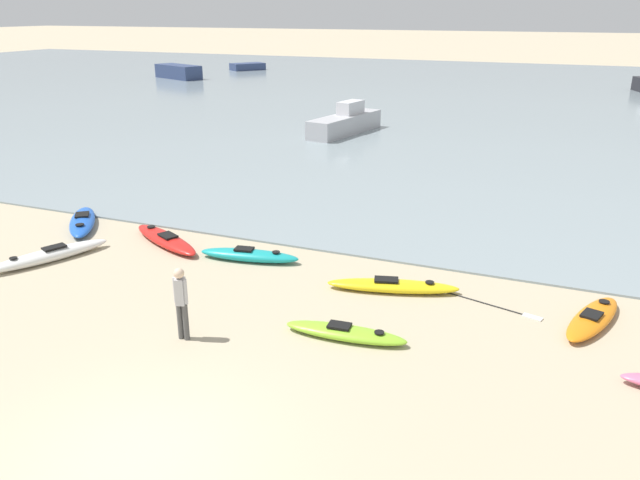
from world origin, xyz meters
name	(u,v)px	position (x,y,z in m)	size (l,w,h in m)	color
ground_plane	(139,456)	(0.00, 0.00, 0.00)	(400.00, 400.00, 0.00)	tan
bay_water	(502,99)	(0.00, 44.16, 0.03)	(160.00, 70.00, 0.06)	gray
kayak_on_sand_0	(166,239)	(-5.18, 7.98, 0.15)	(3.26, 2.11, 0.35)	red
kayak_on_sand_1	(249,255)	(-2.28, 7.79, 0.16)	(2.89, 1.07, 0.36)	teal
kayak_on_sand_3	(82,222)	(-8.57, 8.27, 0.17)	(2.46, 2.85, 0.39)	blue
kayak_on_sand_4	(345,333)	(1.69, 4.73, 0.13)	(2.69, 0.78, 0.31)	#8CCC2D
kayak_on_sand_5	(593,318)	(6.53, 7.42, 0.13)	(1.47, 2.74, 0.31)	orange
kayak_on_sand_6	(393,286)	(1.96, 7.37, 0.14)	(3.30, 1.46, 0.33)	yellow
kayak_on_sand_7	(49,255)	(-7.37, 5.65, 0.17)	(1.88, 3.32, 0.39)	white
person_near_foreground	(181,299)	(-1.46, 3.41, 0.93)	(0.33, 0.26, 1.62)	#4C4C4C
moored_boat_1	(178,72)	(-31.51, 47.05, 0.71)	(5.73, 3.87, 1.29)	navy
moored_boat_2	(346,122)	(-6.23, 26.20, 0.65)	(2.44, 5.93, 1.69)	#B2B2B7
moored_boat_3	(248,67)	(-29.54, 57.60, 0.43)	(3.77, 4.08, 0.75)	navy
loose_paddle	(484,303)	(4.16, 7.53, 0.01)	(2.73, 0.92, 0.03)	black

